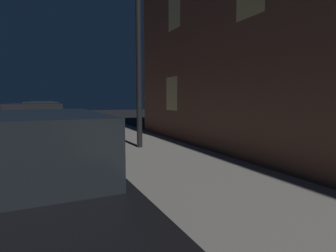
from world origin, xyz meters
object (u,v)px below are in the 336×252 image
at_px(car_yellow_cab, 40,115).
at_px(car_blue, 42,111).
at_px(street_lamp, 138,26).
at_px(car_red, 37,126).
at_px(car_black, 16,190).

relative_size(car_yellow_cab, car_blue, 1.08).
bearing_deg(car_yellow_cab, street_lamp, -72.04).
bearing_deg(car_blue, car_yellow_cab, -90.01).
height_order(car_blue, street_lamp, street_lamp).
distance_m(car_red, car_blue, 13.11).
relative_size(car_black, car_red, 0.96).
distance_m(car_yellow_cab, street_lamp, 9.44).
xyz_separation_m(car_yellow_cab, street_lamp, (2.77, -8.54, 2.91)).
relative_size(car_red, car_blue, 1.10).
bearing_deg(street_lamp, car_black, -120.97).
relative_size(car_black, car_blue, 1.06).
xyz_separation_m(car_red, street_lamp, (2.77, -1.93, 2.91)).
bearing_deg(car_blue, car_black, -90.01).
bearing_deg(car_yellow_cab, car_black, -90.00).
xyz_separation_m(car_black, car_red, (-0.00, 6.55, 0.02)).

